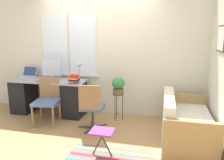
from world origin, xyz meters
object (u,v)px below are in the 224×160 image
object	(u,v)px
keyboard	(46,81)
folding_stool	(102,134)
plant_stand	(118,97)
office_chair_swivel	(92,106)
potted_plant	(118,85)
book_stack	(74,79)
monitor	(52,69)
mouse	(56,82)
desk_chair_wooden	(47,99)
desk_lamp	(79,68)
laptop	(28,75)
couch_loveseat	(184,125)

from	to	relation	value
keyboard	folding_stool	world-z (taller)	keyboard
plant_stand	office_chair_swivel	bearing A→B (deg)	-121.81
potted_plant	folding_stool	xyz separation A→B (m)	(0.06, -1.38, -0.38)
book_stack	office_chair_swivel	xyz separation A→B (m)	(0.50, -0.40, -0.39)
keyboard	plant_stand	distance (m)	1.54
monitor	mouse	distance (m)	0.41
desk_chair_wooden	folding_stool	size ratio (longest dim) A/B	2.20
keyboard	office_chair_swivel	bearing A→B (deg)	-20.21
office_chair_swivel	plant_stand	xyz separation A→B (m)	(0.37, 0.59, 0.02)
book_stack	desk_chair_wooden	bearing A→B (deg)	-150.82
keyboard	potted_plant	world-z (taller)	potted_plant
desk_lamp	desk_chair_wooden	size ratio (longest dim) A/B	0.43
desk_chair_wooden	laptop	bearing A→B (deg)	135.88
keyboard	desk_lamp	world-z (taller)	desk_lamp
book_stack	desk_chair_wooden	size ratio (longest dim) A/B	0.25
laptop	couch_loveseat	xyz separation A→B (m)	(3.37, -0.71, -0.54)
book_stack	monitor	bearing A→B (deg)	157.24
plant_stand	mouse	bearing A→B (deg)	-170.90
desk_lamp	folding_stool	size ratio (longest dim) A/B	0.94
book_stack	couch_loveseat	world-z (taller)	book_stack
keyboard	potted_plant	distance (m)	1.51
desk_chair_wooden	monitor	bearing A→B (deg)	98.30
keyboard	desk_lamp	bearing A→B (deg)	23.91
book_stack	couch_loveseat	xyz separation A→B (m)	(2.11, -0.41, -0.58)
desk_lamp	potted_plant	bearing A→B (deg)	-7.28
couch_loveseat	plant_stand	world-z (taller)	couch_loveseat
keyboard	couch_loveseat	bearing A→B (deg)	-8.85
office_chair_swivel	folding_stool	world-z (taller)	office_chair_swivel
folding_stool	book_stack	bearing A→B (deg)	127.80
keyboard	plant_stand	size ratio (longest dim) A/B	0.67
folding_stool	laptop	bearing A→B (deg)	145.58
book_stack	plant_stand	distance (m)	0.96
mouse	book_stack	size ratio (longest dim) A/B	0.31
mouse	office_chair_swivel	distance (m)	1.01
desk_chair_wooden	office_chair_swivel	xyz separation A→B (m)	(0.96, -0.14, -0.02)
mouse	folding_stool	xyz separation A→B (m)	(1.30, -1.18, -0.43)
mouse	office_chair_swivel	size ratio (longest dim) A/B	0.08
mouse	folding_stool	bearing A→B (deg)	-42.22
mouse	desk_chair_wooden	distance (m)	0.40
keyboard	mouse	distance (m)	0.26
mouse	keyboard	bearing A→B (deg)	174.26
keyboard	plant_stand	world-z (taller)	keyboard
mouse	book_stack	bearing A→B (deg)	0.90
keyboard	desk_chair_wooden	xyz separation A→B (m)	(0.17, -0.28, -0.29)
monitor	book_stack	distance (m)	0.69
book_stack	folding_stool	size ratio (longest dim) A/B	0.56
desk_chair_wooden	keyboard	bearing A→B (deg)	112.51
laptop	mouse	distance (m)	0.93
potted_plant	desk_lamp	bearing A→B (deg)	172.72
laptop	desk_lamp	bearing A→B (deg)	-0.07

